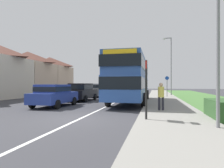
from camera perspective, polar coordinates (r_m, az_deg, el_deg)
ground_plane at (r=9.02m, az=-9.57°, el=-10.20°), size 120.00×120.00×0.00m
lane_marking_centre at (r=16.64m, az=0.96°, el=-5.51°), size 0.14×60.00×0.01m
pavement_near_side at (r=14.32m, az=16.05°, el=-6.17°), size 3.20×68.00×0.12m
roadside_hedge at (r=9.69m, az=30.47°, el=-6.80°), size 1.10×2.47×0.90m
double_decker_bus at (r=16.25m, az=5.53°, el=1.90°), size 2.80×10.36×3.70m
parked_car_blue at (r=14.16m, az=-16.85°, el=-2.96°), size 2.00×4.13×1.57m
parked_car_black at (r=18.55m, az=-9.08°, el=-2.13°), size 1.97×4.39×1.66m
parked_car_grey at (r=23.81m, az=-4.62°, el=-1.69°), size 1.95×4.20×1.64m
parked_car_white at (r=29.04m, az=-0.99°, el=-1.40°), size 1.89×3.99×1.64m
pedestrian_at_stop at (r=11.20m, az=14.38°, el=-3.19°), size 0.34×0.34×1.67m
bus_stop_sign at (r=8.16m, az=10.15°, el=-0.40°), size 0.09×0.52×2.60m
cycle_route_sign at (r=23.31m, az=16.07°, el=-0.44°), size 0.44×0.08×2.52m
street_lamp_near at (r=7.84m, az=28.23°, el=19.76°), size 1.14×0.20×7.40m
street_lamp_mid at (r=27.05m, az=16.98°, el=6.09°), size 1.14×0.20×7.85m
house_terrace_far_side at (r=27.75m, az=-27.45°, el=3.16°), size 6.39×23.30×6.27m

